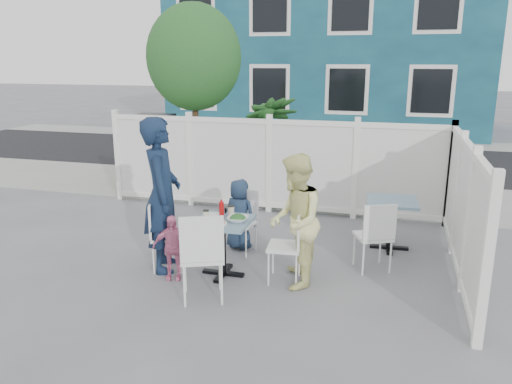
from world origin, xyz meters
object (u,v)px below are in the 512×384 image
(main_table, at_px, (223,233))
(chair_back, at_px, (242,216))
(man, at_px, (162,195))
(woman, at_px, (295,221))
(boy, at_px, (240,214))
(utility_cabinet, at_px, (155,149))
(chair_right, at_px, (291,240))
(chair_near, at_px, (202,251))
(chair_left, at_px, (161,230))
(spare_table, at_px, (392,211))
(toddler, at_px, (172,247))

(main_table, bearing_deg, chair_back, 91.22)
(man, relative_size, woman, 1.23)
(chair_back, relative_size, boy, 0.86)
(utility_cabinet, xyz_separation_m, main_table, (3.08, -4.32, -0.14))
(chair_right, distance_m, chair_near, 1.12)
(utility_cabinet, xyz_separation_m, chair_left, (2.27, -4.35, -0.18))
(spare_table, distance_m, chair_right, 1.79)
(chair_back, relative_size, toddler, 1.07)
(chair_left, relative_size, woman, 0.56)
(woman, bearing_deg, man, -101.67)
(chair_left, bearing_deg, toddler, 26.61)
(man, xyz_separation_m, boy, (0.70, 0.92, -0.46))
(utility_cabinet, bearing_deg, chair_near, -59.39)
(main_table, height_order, woman, woman)
(utility_cabinet, bearing_deg, boy, -49.55)
(chair_near, bearing_deg, chair_left, 117.33)
(utility_cabinet, distance_m, main_table, 5.31)
(woman, bearing_deg, chair_left, -100.80)
(utility_cabinet, xyz_separation_m, man, (2.30, -4.32, 0.27))
(chair_right, bearing_deg, chair_back, 41.63)
(chair_back, bearing_deg, man, 56.99)
(chair_left, height_order, toddler, chair_left)
(utility_cabinet, xyz_separation_m, chair_near, (3.10, -5.05, -0.10))
(main_table, xyz_separation_m, chair_left, (-0.81, -0.03, -0.04))
(boy, xyz_separation_m, toddler, (-0.47, -1.19, -0.10))
(main_table, distance_m, chair_left, 0.81)
(spare_table, xyz_separation_m, toddler, (-2.49, -1.72, -0.15))
(chair_right, xyz_separation_m, toddler, (-1.38, -0.32, -0.11))
(chair_back, relative_size, chair_near, 0.84)
(utility_cabinet, relative_size, chair_left, 1.57)
(main_table, height_order, chair_back, chair_back)
(chair_left, height_order, chair_right, chair_right)
(utility_cabinet, height_order, chair_left, utility_cabinet)
(man, bearing_deg, main_table, -111.90)
(main_table, distance_m, toddler, 0.63)
(chair_near, bearing_deg, utility_cabinet, 98.93)
(woman, bearing_deg, main_table, -102.22)
(chair_left, bearing_deg, chair_near, 28.99)
(main_table, xyz_separation_m, chair_near, (0.03, -0.73, 0.04))
(main_table, bearing_deg, woman, -1.18)
(main_table, relative_size, woman, 0.45)
(utility_cabinet, height_order, toddler, utility_cabinet)
(spare_table, relative_size, chair_near, 0.70)
(spare_table, height_order, boy, boy)
(spare_table, distance_m, boy, 2.09)
(spare_table, distance_m, man, 3.11)
(utility_cabinet, height_order, woman, woman)
(chair_left, distance_m, chair_near, 1.09)
(boy, bearing_deg, chair_left, 67.18)
(spare_table, xyz_separation_m, chair_back, (-1.96, -0.60, -0.05))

